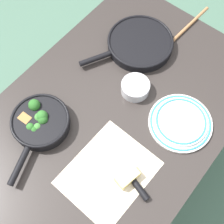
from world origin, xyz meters
TOP-DOWN VIEW (x-y plane):
  - ground_plane at (0.00, 0.00)m, footprint 14.00×14.00m
  - dining_table_red at (0.00, 0.00)m, footprint 1.30×0.85m
  - skillet_broccoli at (-0.22, 0.19)m, footprint 0.37×0.23m
  - skillet_eggs at (0.34, 0.12)m, footprint 0.41×0.29m
  - wooden_spoon at (0.48, 0.01)m, footprint 0.41×0.05m
  - parchment_sheet at (-0.20, -0.14)m, footprint 0.34×0.28m
  - grater_knife at (-0.16, -0.22)m, footprint 0.10×0.28m
  - cheese_block at (-0.17, -0.21)m, footprint 0.10×0.07m
  - dinner_plate_stack at (0.14, -0.24)m, footprint 0.26×0.26m
  - prep_bowl_steel at (0.15, -0.01)m, footprint 0.12×0.12m

SIDE VIEW (x-z plane):
  - ground_plane at x=0.00m, z-range 0.00..0.00m
  - dining_table_red at x=0.00m, z-range 0.30..1.07m
  - parchment_sheet at x=-0.20m, z-range 0.77..0.77m
  - wooden_spoon at x=0.48m, z-range 0.77..0.79m
  - grater_knife at x=-0.16m, z-range 0.77..0.79m
  - dinner_plate_stack at x=0.14m, z-range 0.77..0.80m
  - cheese_block at x=-0.17m, z-range 0.77..0.81m
  - skillet_eggs at x=0.34m, z-range 0.77..0.82m
  - prep_bowl_steel at x=0.15m, z-range 0.77..0.82m
  - skillet_broccoli at x=-0.22m, z-range 0.76..0.84m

